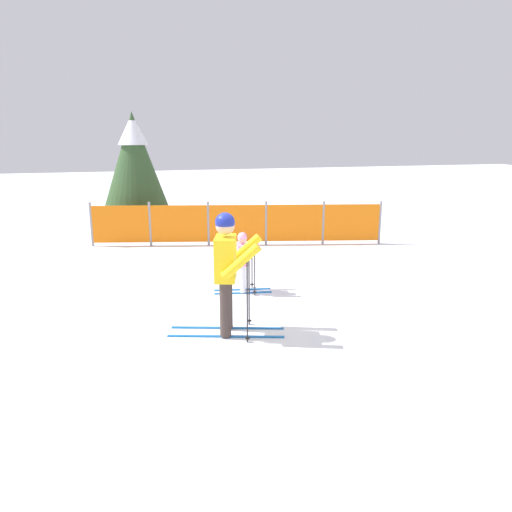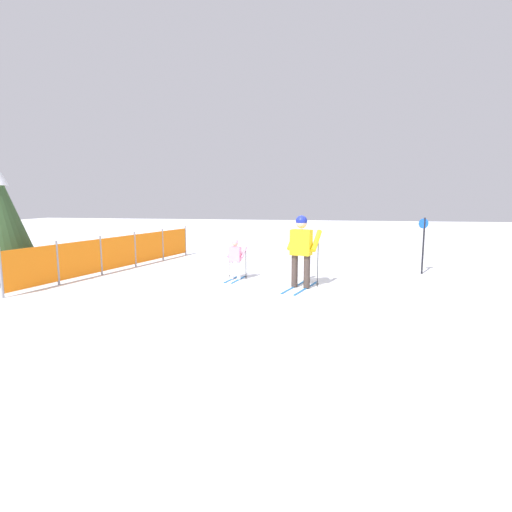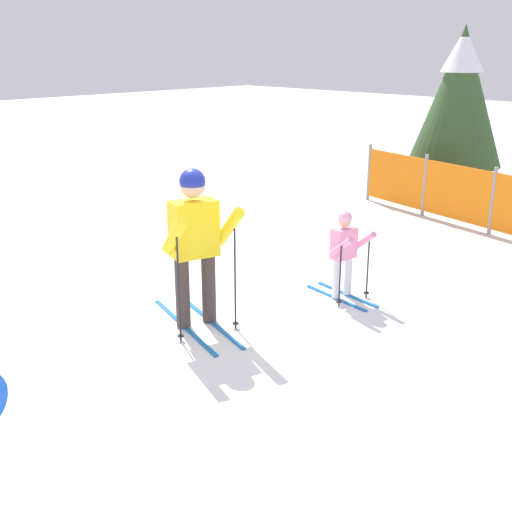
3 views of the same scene
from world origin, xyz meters
name	(u,v)px [view 2 (image 2 of 3)]	position (x,y,z in m)	size (l,w,h in m)	color
ground_plane	(293,287)	(0.00, 0.00, 0.00)	(60.00, 60.00, 0.00)	white
skier_adult	(301,245)	(-0.06, -0.19, 1.03)	(1.67, 0.88, 1.73)	#1966B2
skier_child	(235,256)	(0.58, 1.57, 0.63)	(1.04, 0.52, 1.08)	#1966B2
safety_fence	(119,252)	(1.29, 5.29, 0.55)	(7.10, 1.59, 1.10)	gray
trail_marker	(423,240)	(2.32, -3.43, 0.97)	(0.09, 0.28, 1.59)	black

